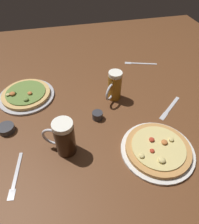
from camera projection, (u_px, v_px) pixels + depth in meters
name	position (u px, v px, depth m)	size (l,w,h in m)	color
ground_plane	(100.00, 117.00, 1.08)	(2.40, 2.40, 0.03)	brown
pizza_plate_near	(158.00, 149.00, 0.89)	(0.32, 0.32, 0.05)	silver
pizza_plate_far	(26.00, 95.00, 1.16)	(0.31, 0.31, 0.05)	#B2B2B7
beer_mug_dark	(114.00, 86.00, 1.10)	(0.11, 0.11, 0.17)	#9E6619
beer_mug_amber	(64.00, 138.00, 0.85)	(0.14, 0.09, 0.18)	black
ramekin_sauce	(97.00, 115.00, 1.03)	(0.05, 0.05, 0.04)	#333338
ramekin_butter	(6.00, 129.00, 0.98)	(0.08, 0.08, 0.03)	#333338
fork_left	(140.00, 63.00, 1.42)	(0.22, 0.08, 0.01)	silver
knife_right	(170.00, 108.00, 1.10)	(0.18, 0.15, 0.01)	silver
fork_spare	(16.00, 176.00, 0.82)	(0.05, 0.21, 0.01)	silver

